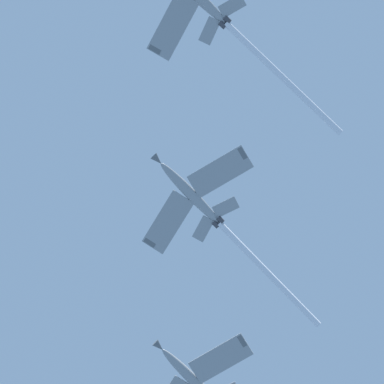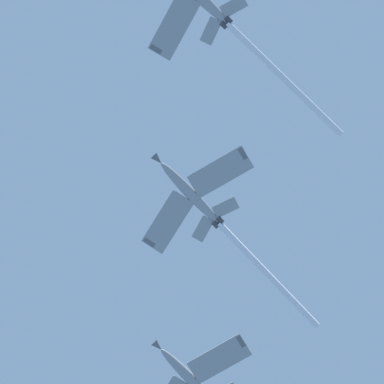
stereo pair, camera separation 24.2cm
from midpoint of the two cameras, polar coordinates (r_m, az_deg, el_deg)
The scene contains 2 objects.
jet_lead at distance 111.28m, azimuth 2.06°, elevation 12.55°, with size 23.80×30.05×7.32m.
jet_second at distance 112.83m, azimuth 1.47°, elevation -1.67°, with size 22.42×29.55×6.99m.
Camera 1 is at (-22.10, -9.99, 1.82)m, focal length 73.59 mm.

